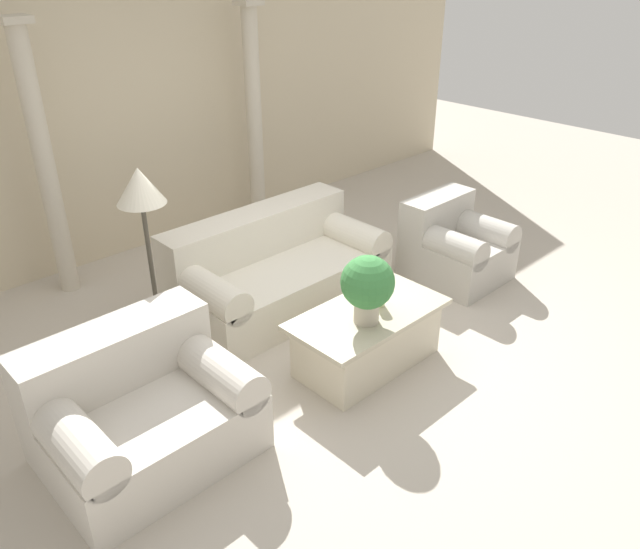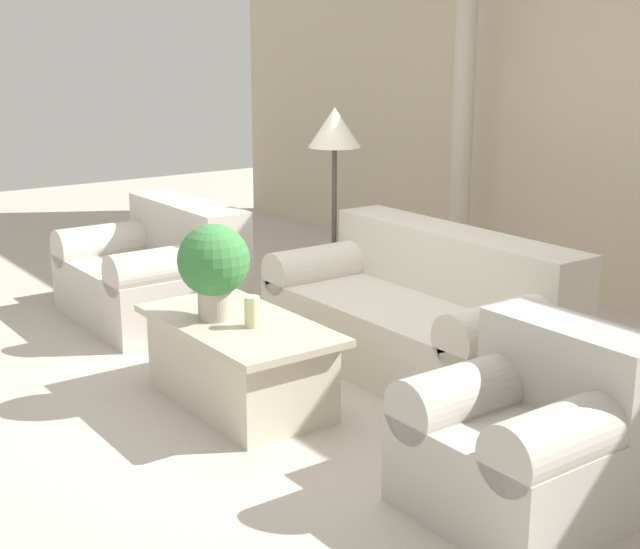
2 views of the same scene
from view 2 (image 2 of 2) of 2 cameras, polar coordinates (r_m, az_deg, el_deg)
ground_plane at (r=5.15m, az=-1.77°, el=-7.45°), size 16.00×16.00×0.00m
wall_back at (r=6.81m, az=18.90°, el=11.08°), size 10.00×0.06×3.20m
sofa_long at (r=5.50m, az=6.56°, el=-2.38°), size 1.91×0.99×0.81m
loveseat at (r=6.52m, az=-10.36°, el=0.28°), size 1.24×0.99×0.81m
coffee_table at (r=4.92m, az=-5.19°, el=-5.56°), size 1.24×0.65×0.48m
potted_plant at (r=4.82m, az=-6.82°, el=0.67°), size 0.39×0.39×0.52m
pillar_candle at (r=4.72m, az=-4.36°, el=-2.39°), size 0.08×0.08×0.17m
floor_lamp at (r=6.26m, az=0.93°, el=8.68°), size 0.37×0.37×1.50m
column_left at (r=7.29m, az=9.09°, el=9.08°), size 0.24×0.24×2.44m
armchair at (r=3.92m, az=13.44°, el=-9.85°), size 0.82×0.86×0.78m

